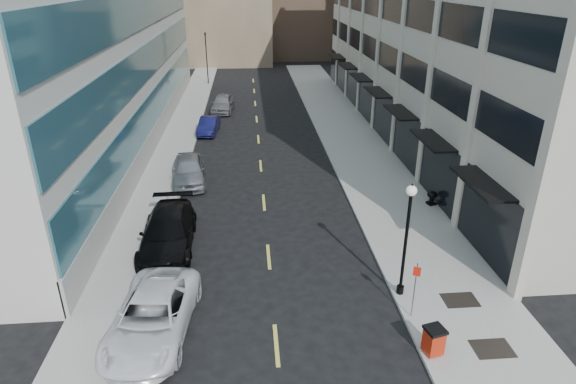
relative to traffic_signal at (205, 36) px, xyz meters
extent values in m
cube|color=#99968B|center=(13.00, -28.00, -5.64)|extent=(5.00, 80.00, 0.15)
cube|color=#99968B|center=(-1.00, -28.00, -5.64)|extent=(3.00, 80.00, 0.15)
cube|color=beige|center=(22.50, -21.00, 3.28)|extent=(14.00, 46.00, 18.00)
cube|color=black|center=(15.52, -21.00, -3.72)|extent=(0.18, 46.00, 3.60)
cube|color=black|center=(15.53, -21.00, 0.78)|extent=(0.12, 46.00, 1.80)
cube|color=black|center=(15.53, -21.00, 4.28)|extent=(0.12, 46.00, 1.80)
cube|color=beige|center=(15.50, -44.00, 3.28)|extent=(0.35, 0.60, 18.00)
cube|color=beige|center=(15.50, -38.00, 3.28)|extent=(0.35, 0.60, 18.00)
cube|color=beige|center=(15.50, -32.00, 3.28)|extent=(0.35, 0.60, 18.00)
cube|color=beige|center=(15.50, -26.00, 3.28)|extent=(0.35, 0.60, 18.00)
cube|color=beige|center=(15.50, -20.00, 3.28)|extent=(0.35, 0.60, 18.00)
cube|color=beige|center=(15.50, -14.00, 3.28)|extent=(0.35, 0.60, 18.00)
cube|color=beige|center=(15.50, -8.00, 3.28)|extent=(0.35, 0.60, 18.00)
cube|color=beige|center=(15.50, -2.00, 3.28)|extent=(0.35, 0.60, 18.00)
cube|color=black|center=(14.85, -41.00, -1.82)|extent=(1.30, 4.00, 0.12)
cube|color=black|center=(14.85, -35.00, -1.82)|extent=(1.30, 4.00, 0.12)
cube|color=black|center=(14.85, -29.00, -1.82)|extent=(1.30, 4.00, 0.12)
cube|color=black|center=(14.85, -23.00, -1.82)|extent=(1.30, 4.00, 0.12)
cube|color=black|center=(14.85, -17.00, -1.82)|extent=(1.30, 4.00, 0.12)
cube|color=black|center=(14.85, -11.00, -1.82)|extent=(1.30, 4.00, 0.12)
cube|color=black|center=(14.85, -5.00, -1.82)|extent=(1.30, 4.00, 0.12)
cube|color=beige|center=(-10.50, -21.00, 4.28)|extent=(16.00, 46.00, 20.00)
cube|color=#99968B|center=(-2.46, -21.00, -4.82)|extent=(0.20, 46.00, 1.80)
cube|color=#306370|center=(-2.47, -21.00, -2.72)|extent=(0.14, 45.60, 2.40)
cube|color=#306370|center=(-2.47, -21.00, 0.78)|extent=(0.14, 45.60, 2.40)
cube|color=#306370|center=(-2.47, -21.00, 4.28)|extent=(0.14, 45.60, 2.40)
cube|color=black|center=(13.10, -47.00, -5.56)|extent=(1.40, 1.00, 0.01)
cube|color=black|center=(13.10, -44.20, -5.56)|extent=(1.40, 1.00, 0.01)
cube|color=#D8CC4C|center=(5.50, -46.00, -5.71)|extent=(0.15, 2.20, 0.01)
cube|color=#D8CC4C|center=(5.50, -40.00, -5.71)|extent=(0.15, 2.20, 0.01)
cube|color=#D8CC4C|center=(5.50, -34.00, -5.71)|extent=(0.15, 2.20, 0.01)
cube|color=#D8CC4C|center=(5.50, -28.00, -5.71)|extent=(0.15, 2.20, 0.01)
cube|color=#D8CC4C|center=(5.50, -22.00, -5.71)|extent=(0.15, 2.20, 0.01)
cube|color=#D8CC4C|center=(5.50, -16.00, -5.71)|extent=(0.15, 2.20, 0.01)
cube|color=#D8CC4C|center=(5.50, -10.00, -5.71)|extent=(0.15, 2.20, 0.01)
cube|color=#D8CC4C|center=(5.50, -4.00, -5.71)|extent=(0.15, 2.20, 0.01)
cube|color=#D8CC4C|center=(5.50, 2.00, -5.71)|extent=(0.15, 2.20, 0.01)
cylinder|color=black|center=(0.00, 0.00, -2.72)|extent=(0.12, 0.12, 6.00)
imported|color=black|center=(0.00, 0.00, 0.27)|extent=(0.66, 0.66, 1.98)
imported|color=white|center=(1.02, -45.04, -4.91)|extent=(3.23, 6.03, 1.61)
imported|color=black|center=(0.70, -38.78, -4.84)|extent=(2.59, 6.08, 1.75)
imported|color=gray|center=(0.85, -30.59, -4.86)|extent=(2.56, 5.23, 1.72)
imported|color=#131347|center=(1.39, -20.00, -5.05)|extent=(1.81, 4.19, 1.34)
imported|color=gray|center=(2.30, -13.00, -4.89)|extent=(2.38, 4.99, 1.65)
cube|color=#B7230C|center=(10.90, -47.00, -5.06)|extent=(0.70, 0.70, 0.93)
cube|color=black|center=(10.90, -47.00, -4.57)|extent=(0.79, 0.79, 0.11)
cylinder|color=black|center=(10.71, -46.69, -5.47)|extent=(0.06, 0.20, 0.20)
cylinder|color=black|center=(11.09, -46.69, -5.47)|extent=(0.06, 0.20, 0.20)
cylinder|color=black|center=(10.80, -43.51, -5.40)|extent=(0.30, 0.30, 0.34)
cylinder|color=black|center=(10.80, -43.51, -3.21)|extent=(0.13, 0.13, 4.33)
sphere|color=silver|center=(10.80, -43.51, -0.91)|extent=(0.41, 0.41, 0.41)
cone|color=black|center=(10.80, -43.51, -0.67)|extent=(0.11, 0.11, 0.17)
cylinder|color=slate|center=(10.80, -45.00, -4.37)|extent=(0.04, 0.04, 2.40)
cube|color=red|center=(10.80, -45.02, -3.52)|extent=(0.27, 0.14, 0.38)
cube|color=black|center=(15.10, -35.36, -5.50)|extent=(0.55, 0.55, 0.13)
cylinder|color=black|center=(15.10, -35.36, -5.25)|extent=(0.28, 0.28, 0.43)
ellipsoid|color=black|center=(15.10, -35.36, -4.95)|extent=(0.60, 0.60, 0.42)
camera|label=1|loc=(4.79, -59.56, 6.49)|focal=30.00mm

